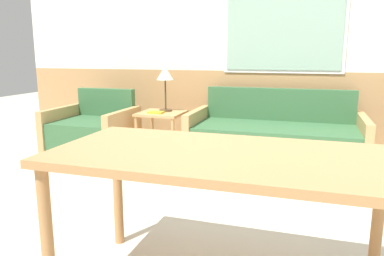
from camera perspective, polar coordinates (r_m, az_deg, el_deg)
The scene contains 8 objects.
ground_plane at distance 2.49m, azimuth 6.83°, elevation -18.19°, with size 16.00×16.00×0.00m, color beige.
wall_back at distance 4.78m, azimuth 13.36°, elevation 12.60°, with size 7.20×0.09×2.70m.
couch at distance 4.29m, azimuth 12.45°, elevation -1.99°, with size 1.89×0.88×0.82m.
armchair at distance 4.68m, azimuth -14.86°, elevation -1.00°, with size 0.92×0.82×0.78m.
side_table at distance 4.51m, azimuth -4.66°, elevation 1.29°, with size 0.52×0.52×0.53m.
table_lamp at distance 4.53m, azimuth -4.10°, elevation 7.95°, with size 0.21×0.21×0.54m.
book_stack at distance 4.42m, azimuth -5.51°, elevation 2.40°, with size 0.17×0.13×0.02m.
dining_table at distance 1.81m, azimuth 4.54°, elevation -6.23°, with size 1.64×0.80×0.76m.
Camera 1 is at (0.38, -2.14, 1.23)m, focal length 35.00 mm.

